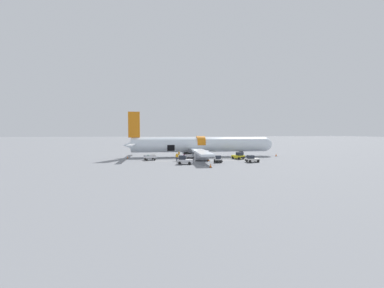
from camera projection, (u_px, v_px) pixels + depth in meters
The scene contains 17 objects.
ground_plane at pixel (192, 160), 50.78m from camera, with size 500.00×500.00×0.00m, color gray.
apron_marking_line at pixel (198, 161), 48.84m from camera, with size 23.60×1.08×0.01m.
airplane at pixel (199, 145), 57.21m from camera, with size 36.69×33.29×10.72m.
baggage_tug_lead at pixel (218, 159), 46.60m from camera, with size 2.13×3.19×1.36m.
baggage_tug_mid at pixel (252, 159), 46.45m from camera, with size 2.77×1.98×1.40m.
baggage_tug_rear at pixel (239, 156), 51.97m from camera, with size 2.77×3.00×1.54m.
baggage_tug_spare at pixel (184, 161), 43.74m from camera, with size 3.09×2.26×1.61m.
baggage_cart_loading at pixel (186, 157), 51.30m from camera, with size 4.09×2.95×1.02m.
baggage_cart_queued at pixel (150, 158), 49.87m from camera, with size 3.42×2.40×1.12m.
ground_crew_loader_a at pixel (179, 154), 53.96m from camera, with size 0.49×0.53×1.59m.
ground_crew_loader_b at pixel (203, 155), 51.28m from camera, with size 0.40×0.60×1.76m.
ground_crew_driver at pixel (177, 157), 48.68m from camera, with size 0.57×0.44×1.64m.
ground_crew_supervisor at pixel (200, 155), 52.09m from camera, with size 0.50×0.50×1.55m.
safety_cone_nose at pixel (276, 155), 57.92m from camera, with size 0.50×0.50×0.75m.
safety_cone_engine_left at pixel (211, 165), 39.72m from camera, with size 0.51×0.51×0.70m.
safety_cone_wingtip at pixel (209, 160), 48.48m from camera, with size 0.54×0.54×0.63m.
safety_cone_tail at pixel (128, 157), 53.14m from camera, with size 0.45×0.45×0.61m.
Camera 1 is at (-6.13, -50.16, 6.03)m, focal length 22.00 mm.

